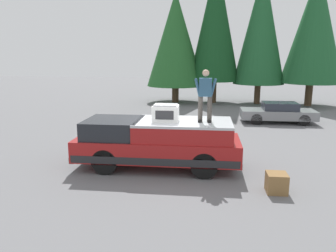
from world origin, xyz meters
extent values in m
plane|color=slate|center=(0.00, 0.00, 0.00)|extent=(90.00, 90.00, 0.00)
cube|color=maroon|center=(-0.03, 0.54, 0.70)|extent=(2.00, 5.50, 0.70)
cube|color=#232326|center=(-0.03, 0.54, 0.51)|extent=(2.01, 5.39, 0.24)
cube|color=black|center=(-0.03, 2.05, 1.35)|extent=(1.84, 1.87, 0.60)
cube|color=maroon|center=(-0.03, -0.34, 1.31)|extent=(1.92, 3.19, 0.52)
cube|color=#B7BABF|center=(-0.03, -0.34, 1.61)|extent=(1.94, 3.19, 0.08)
cube|color=#232326|center=(-0.03, 3.23, 0.43)|extent=(1.96, 0.16, 0.20)
cube|color=#B2B5BA|center=(-0.03, -2.15, 0.43)|extent=(1.96, 0.16, 0.20)
cylinder|color=black|center=(-0.88, 2.13, 0.42)|extent=(0.30, 0.84, 0.84)
cylinder|color=black|center=(0.82, 2.13, 0.42)|extent=(0.30, 0.84, 0.84)
cylinder|color=black|center=(-0.88, -1.06, 0.42)|extent=(0.30, 0.84, 0.84)
cylinder|color=black|center=(0.82, -1.06, 0.42)|extent=(0.30, 0.84, 0.84)
cube|color=white|center=(-0.15, 0.24, 1.91)|extent=(0.64, 0.84, 0.52)
cube|color=#2D2D30|center=(-0.47, 0.24, 1.91)|extent=(0.01, 0.59, 0.29)
cube|color=#99999E|center=(-0.15, 0.24, 2.19)|extent=(0.58, 0.76, 0.04)
cylinder|color=#423D38|center=(-0.13, -1.19, 2.07)|extent=(0.15, 0.15, 0.84)
cube|color=black|center=(-0.17, -1.19, 1.69)|extent=(0.26, 0.11, 0.08)
cylinder|color=#423D38|center=(-0.13, -0.89, 2.07)|extent=(0.15, 0.15, 0.84)
cube|color=black|center=(-0.17, -0.89, 1.69)|extent=(0.26, 0.11, 0.08)
cube|color=#335B7A|center=(-0.13, -1.04, 2.78)|extent=(0.24, 0.40, 0.58)
sphere|color=beige|center=(-0.13, -1.04, 3.23)|extent=(0.22, 0.22, 0.22)
cylinder|color=#335B7A|center=(-0.16, -1.29, 2.78)|extent=(0.09, 0.23, 0.58)
cylinder|color=#335B7A|center=(-0.16, -0.80, 2.78)|extent=(0.09, 0.23, 0.58)
cube|color=gray|center=(8.28, -5.14, 0.49)|extent=(1.64, 4.10, 0.50)
cube|color=#282D38|center=(8.28, -5.24, 0.95)|extent=(1.31, 1.89, 0.42)
cylinder|color=black|center=(7.56, -3.87, 0.31)|extent=(0.20, 0.62, 0.62)
cylinder|color=black|center=(9.00, -3.87, 0.31)|extent=(0.20, 0.62, 0.62)
cylinder|color=black|center=(7.56, -6.41, 0.31)|extent=(0.20, 0.62, 0.62)
cylinder|color=black|center=(9.00, -6.41, 0.31)|extent=(0.20, 0.62, 0.62)
cube|color=olive|center=(-1.75, -3.09, 0.28)|extent=(0.56, 0.56, 0.56)
cylinder|color=#4C3826|center=(15.11, -8.77, 0.86)|extent=(0.53, 0.53, 1.73)
cone|color=#1E562D|center=(15.11, -8.77, 5.82)|extent=(4.43, 4.43, 8.18)
cylinder|color=#4C3826|center=(15.77, -5.07, 0.79)|extent=(0.47, 0.47, 1.58)
cone|color=#1E562D|center=(15.77, -5.07, 5.93)|extent=(3.90, 3.90, 8.71)
cylinder|color=#4C3826|center=(16.03, -1.64, 0.88)|extent=(0.47, 0.47, 1.77)
cone|color=#14421E|center=(16.03, -1.64, 6.37)|extent=(3.93, 3.93, 9.21)
cylinder|color=#4C3826|center=(15.89, 1.44, 0.67)|extent=(0.55, 0.55, 1.34)
cone|color=#235B28|center=(15.89, 1.44, 5.00)|extent=(4.55, 4.55, 7.32)
camera|label=1|loc=(-10.69, -1.07, 3.80)|focal=35.06mm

